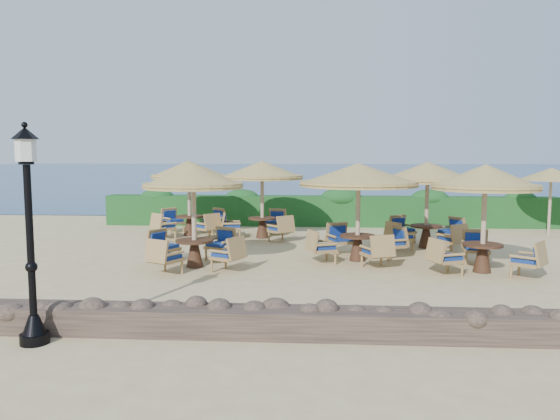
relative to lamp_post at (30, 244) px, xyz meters
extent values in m
plane|color=tan|center=(4.80, 6.80, -1.55)|extent=(120.00, 120.00, 0.00)
plane|color=navy|center=(4.80, 76.80, -1.55)|extent=(160.00, 160.00, 0.00)
cube|color=#15431B|center=(4.80, 14.00, -0.95)|extent=(18.00, 0.90, 1.20)
cube|color=brown|center=(4.80, 0.60, -1.33)|extent=(15.00, 0.65, 0.44)
cylinder|color=black|center=(0.00, 0.00, -1.47)|extent=(0.44, 0.44, 0.16)
cone|color=black|center=(0.00, 0.00, -1.25)|extent=(0.36, 0.36, 0.30)
cylinder|color=black|center=(0.00, 0.00, 0.00)|extent=(0.11, 0.11, 2.40)
cylinder|color=silver|center=(0.00, 0.00, 1.43)|extent=(0.30, 0.30, 0.36)
cone|color=black|center=(0.00, 0.00, 1.67)|extent=(0.40, 0.40, 0.18)
cylinder|color=tan|center=(12.60, 12.00, -0.45)|extent=(0.10, 0.10, 2.20)
cone|color=olive|center=(12.60, 12.00, 0.63)|extent=(2.30, 2.30, 0.45)
cylinder|color=tan|center=(1.20, 5.76, -0.35)|extent=(0.12, 0.12, 2.40)
cone|color=olive|center=(1.20, 5.76, 0.83)|extent=(2.58, 2.58, 0.55)
cylinder|color=olive|center=(1.20, 5.76, 0.55)|extent=(2.53, 2.53, 0.14)
cylinder|color=#422717|center=(1.20, 5.76, -0.87)|extent=(0.96, 0.96, 0.06)
cone|color=#422717|center=(1.20, 5.76, -1.22)|extent=(0.44, 0.44, 0.64)
cylinder|color=tan|center=(5.44, 6.87, -0.35)|extent=(0.12, 0.12, 2.40)
cone|color=olive|center=(5.44, 6.87, 0.83)|extent=(3.22, 3.22, 0.55)
cylinder|color=olive|center=(5.44, 6.87, 0.55)|extent=(3.15, 3.15, 0.14)
cylinder|color=#422717|center=(5.44, 6.87, -0.87)|extent=(0.96, 0.96, 0.06)
cone|color=#422717|center=(5.44, 6.87, -1.22)|extent=(0.44, 0.44, 0.64)
cylinder|color=tan|center=(8.40, 5.63, -0.35)|extent=(0.12, 0.12, 2.40)
cone|color=olive|center=(8.40, 5.63, 0.83)|extent=(2.59, 2.59, 0.55)
cylinder|color=olive|center=(8.40, 5.63, 0.55)|extent=(2.54, 2.54, 0.14)
cylinder|color=#422717|center=(8.40, 5.63, -0.87)|extent=(0.96, 0.96, 0.06)
cone|color=#422717|center=(8.40, 5.63, -1.22)|extent=(0.44, 0.44, 0.64)
cylinder|color=tan|center=(-0.17, 11.06, -0.35)|extent=(0.12, 0.12, 2.40)
cone|color=olive|center=(-0.17, 11.06, 0.83)|extent=(2.65, 2.65, 0.55)
cylinder|color=olive|center=(-0.17, 11.06, 0.55)|extent=(2.60, 2.60, 0.14)
cylinder|color=#422717|center=(-0.17, 11.06, -0.87)|extent=(0.96, 0.96, 0.06)
cone|color=#422717|center=(-0.17, 11.06, -1.22)|extent=(0.44, 0.44, 0.64)
cylinder|color=tan|center=(2.46, 10.69, -0.35)|extent=(0.12, 0.12, 2.40)
cone|color=olive|center=(2.46, 10.69, 0.83)|extent=(2.84, 2.84, 0.55)
cylinder|color=olive|center=(2.46, 10.69, 0.55)|extent=(2.79, 2.79, 0.14)
cylinder|color=#422717|center=(2.46, 10.69, -0.87)|extent=(0.96, 0.96, 0.06)
cone|color=#422717|center=(2.46, 10.69, -1.22)|extent=(0.44, 0.44, 0.64)
cylinder|color=tan|center=(7.70, 9.04, -0.35)|extent=(0.12, 0.12, 2.40)
cone|color=olive|center=(7.70, 9.04, 0.83)|extent=(2.84, 2.84, 0.55)
cylinder|color=olive|center=(7.70, 9.04, 0.55)|extent=(2.78, 2.78, 0.14)
cylinder|color=#422717|center=(7.70, 9.04, -0.87)|extent=(0.96, 0.96, 0.06)
cone|color=#422717|center=(7.70, 9.04, -1.22)|extent=(0.44, 0.44, 0.64)
camera|label=1|loc=(4.32, -7.88, 1.38)|focal=35.00mm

